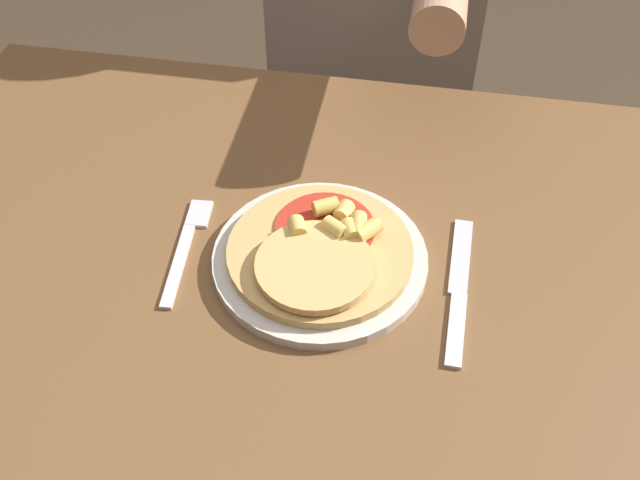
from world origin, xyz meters
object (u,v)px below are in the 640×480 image
dining_table (288,329)px  plate (320,259)px  person_diner (380,1)px  pizza (321,251)px  fork (187,243)px  knife (459,291)px

dining_table → plate: 0.13m
dining_table → person_diner: (0.03, 0.66, 0.10)m
pizza → person_diner: size_ratio=0.18×
pizza → person_diner: (-0.01, 0.65, -0.04)m
plate → pizza: 0.02m
person_diner → pizza: bearing=-89.3°
dining_table → plate: bearing=23.9°
dining_table → fork: 0.17m
plate → person_diner: size_ratio=0.21×
knife → person_diner: person_diner is taller
person_diner → fork: bearing=-103.7°
plate → dining_table: bearing=-156.1°
pizza → fork: 0.17m
fork → person_diner: (0.16, 0.65, -0.02)m
plate → fork: (-0.16, 0.00, -0.00)m
pizza → dining_table: bearing=-160.5°
pizza → knife: pizza is taller
dining_table → pizza: size_ratio=4.97×
dining_table → fork: (-0.12, 0.02, 0.12)m
person_diner → knife: bearing=-75.6°
pizza → knife: (0.16, -0.01, -0.02)m
plate → person_diner: bearing=90.6°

